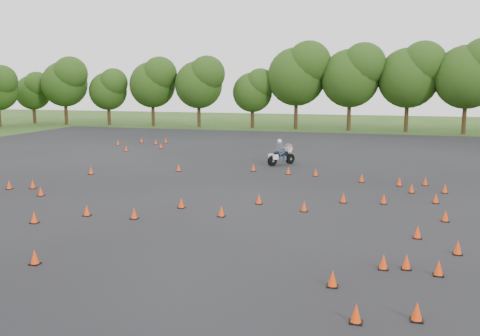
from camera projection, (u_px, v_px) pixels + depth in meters
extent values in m
plane|color=#2D5119|center=(216.00, 209.00, 23.69)|extent=(140.00, 140.00, 0.00)
plane|color=black|center=(250.00, 184.00, 29.39)|extent=(62.00, 62.00, 0.00)
cone|color=#F83E0A|center=(181.00, 203.00, 23.75)|extent=(0.26, 0.26, 0.45)
cone|color=#F83E0A|center=(9.00, 185.00, 27.91)|extent=(0.26, 0.26, 0.45)
cone|color=#F83E0A|center=(33.00, 184.00, 28.07)|extent=(0.26, 0.26, 0.45)
cone|color=#F83E0A|center=(333.00, 279.00, 14.63)|extent=(0.26, 0.26, 0.45)
cone|color=#F83E0A|center=(277.00, 151.00, 41.73)|extent=(0.26, 0.26, 0.45)
cone|color=#F83E0A|center=(166.00, 140.00, 48.88)|extent=(0.26, 0.26, 0.45)
cone|color=#F83E0A|center=(362.00, 178.00, 29.87)|extent=(0.26, 0.26, 0.45)
cone|color=#F83E0A|center=(221.00, 211.00, 22.25)|extent=(0.26, 0.26, 0.45)
cone|color=#F83E0A|center=(399.00, 182.00, 28.77)|extent=(0.26, 0.26, 0.45)
cone|color=#F83E0A|center=(343.00, 198.00, 24.79)|extent=(0.26, 0.26, 0.45)
cone|color=#F83E0A|center=(292.00, 148.00, 43.51)|extent=(0.26, 0.26, 0.45)
cone|color=#F83E0A|center=(134.00, 213.00, 21.87)|extent=(0.26, 0.26, 0.45)
cone|color=#F83E0A|center=(87.00, 211.00, 22.36)|extent=(0.26, 0.26, 0.45)
cone|color=#F83E0A|center=(425.00, 181.00, 28.92)|extent=(0.26, 0.26, 0.45)
cone|color=#F83E0A|center=(161.00, 146.00, 44.87)|extent=(0.26, 0.26, 0.45)
cone|color=#F83E0A|center=(35.00, 257.00, 16.43)|extent=(0.26, 0.26, 0.45)
cone|color=#F83E0A|center=(253.00, 168.00, 33.49)|extent=(0.26, 0.26, 0.45)
cone|color=#F83E0A|center=(445.00, 189.00, 26.92)|extent=(0.26, 0.26, 0.45)
cone|color=#F83E0A|center=(259.00, 199.00, 24.54)|extent=(0.26, 0.26, 0.45)
cone|color=#F83E0A|center=(406.00, 262.00, 16.00)|extent=(0.26, 0.26, 0.45)
cone|color=#F83E0A|center=(288.00, 171.00, 32.37)|extent=(0.26, 0.26, 0.45)
cone|color=#F83E0A|center=(356.00, 314.00, 12.44)|extent=(0.26, 0.26, 0.45)
cone|color=#F83E0A|center=(439.00, 268.00, 15.47)|extent=(0.26, 0.26, 0.45)
cone|color=#F83E0A|center=(34.00, 218.00, 21.21)|extent=(0.26, 0.26, 0.45)
cone|color=#F83E0A|center=(418.00, 232.00, 19.16)|extent=(0.26, 0.26, 0.45)
cone|color=#F83E0A|center=(412.00, 188.00, 26.98)|extent=(0.26, 0.26, 0.45)
cone|color=#F83E0A|center=(304.00, 206.00, 23.11)|extent=(0.26, 0.26, 0.45)
cone|color=#F83E0A|center=(179.00, 168.00, 33.42)|extent=(0.26, 0.26, 0.45)
cone|color=#F83E0A|center=(436.00, 198.00, 24.69)|extent=(0.26, 0.26, 0.45)
cone|color=#F83E0A|center=(41.00, 191.00, 26.25)|extent=(0.26, 0.26, 0.45)
cone|color=#F83E0A|center=(91.00, 171.00, 32.35)|extent=(0.26, 0.26, 0.45)
cone|color=#F83E0A|center=(383.00, 262.00, 16.00)|extent=(0.26, 0.26, 0.45)
cone|color=#F83E0A|center=(316.00, 172.00, 31.74)|extent=(0.26, 0.26, 0.45)
cone|color=#F83E0A|center=(156.00, 142.00, 47.68)|extent=(0.26, 0.26, 0.45)
cone|color=#F83E0A|center=(445.00, 216.00, 21.46)|extent=(0.26, 0.26, 0.45)
cone|color=#F83E0A|center=(126.00, 149.00, 42.99)|extent=(0.26, 0.26, 0.45)
cone|color=#F83E0A|center=(141.00, 140.00, 49.08)|extent=(0.26, 0.26, 0.45)
cone|color=#F83E0A|center=(417.00, 312.00, 12.54)|extent=(0.26, 0.26, 0.45)
cone|color=#F83E0A|center=(118.00, 143.00, 47.07)|extent=(0.26, 0.26, 0.45)
cone|color=#F83E0A|center=(384.00, 199.00, 24.55)|extent=(0.26, 0.26, 0.45)
cone|color=#F83E0A|center=(458.00, 248.00, 17.37)|extent=(0.26, 0.26, 0.45)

